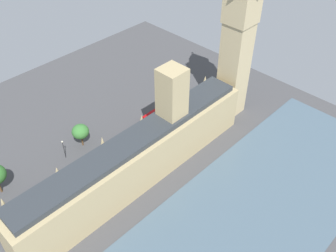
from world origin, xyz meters
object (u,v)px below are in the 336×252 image
object	(u,v)px
car_black_far_end	(82,173)
pedestrian_under_trees	(182,120)
pedestrian_kerbside	(169,132)
clock_tower	(238,35)
pedestrian_trailing	(48,213)
car_blue_by_river_gate	(34,191)
street_lamp_near_tower	(63,146)
plane_tree_corner	(80,132)
double_decker_bus_midblock	(156,116)
parliament_building	(140,154)

from	to	relation	value
car_black_far_end	pedestrian_under_trees	distance (m)	39.34
pedestrian_kerbside	pedestrian_under_trees	xyz separation A→B (m)	(0.93, -7.57, -0.00)
clock_tower	pedestrian_trailing	xyz separation A→B (m)	(6.53, 70.71, -28.85)
car_blue_by_river_gate	street_lamp_near_tower	world-z (taller)	street_lamp_near_tower
plane_tree_corner	double_decker_bus_midblock	bearing A→B (deg)	-109.37
pedestrian_kerbside	plane_tree_corner	distance (m)	28.99
clock_tower	double_decker_bus_midblock	distance (m)	38.13
pedestrian_trailing	plane_tree_corner	bearing A→B (deg)	-144.22
double_decker_bus_midblock	car_black_far_end	distance (m)	32.72
car_black_far_end	pedestrian_kerbside	world-z (taller)	car_black_far_end
car_blue_by_river_gate	pedestrian_under_trees	distance (m)	53.48
pedestrian_kerbside	street_lamp_near_tower	size ratio (longest dim) A/B	0.24
car_blue_by_river_gate	pedestrian_kerbside	size ratio (longest dim) A/B	2.80
double_decker_bus_midblock	parliament_building	bearing A→B (deg)	124.51
car_black_far_end	car_blue_by_river_gate	bearing A→B (deg)	-109.49
parliament_building	pedestrian_under_trees	size ratio (longest dim) A/B	48.31
clock_tower	pedestrian_under_trees	size ratio (longest dim) A/B	35.03
car_black_far_end	pedestrian_trailing	bearing A→B (deg)	-73.37
parliament_building	pedestrian_trailing	bearing A→B (deg)	75.05
street_lamp_near_tower	plane_tree_corner	bearing A→B (deg)	-82.85
pedestrian_under_trees	street_lamp_near_tower	distance (m)	41.07
street_lamp_near_tower	car_blue_by_river_gate	bearing A→B (deg)	111.57
double_decker_bus_midblock	plane_tree_corner	bearing A→B (deg)	69.41
plane_tree_corner	clock_tower	bearing A→B (deg)	-115.24
parliament_building	double_decker_bus_midblock	xyz separation A→B (m)	(14.61, -20.32, -5.88)
car_blue_by_river_gate	street_lamp_near_tower	distance (m)	16.07
pedestrian_kerbside	double_decker_bus_midblock	bearing A→B (deg)	-14.55
double_decker_bus_midblock	car_black_far_end	world-z (taller)	double_decker_bus_midblock
pedestrian_kerbside	car_blue_by_river_gate	bearing A→B (deg)	71.87
pedestrian_trailing	street_lamp_near_tower	distance (m)	22.20
double_decker_bus_midblock	car_blue_by_river_gate	bearing A→B (deg)	86.26
parliament_building	car_black_far_end	distance (m)	19.15
double_decker_bus_midblock	car_blue_by_river_gate	distance (m)	46.39
double_decker_bus_midblock	street_lamp_near_tower	world-z (taller)	street_lamp_near_tower
car_blue_by_river_gate	pedestrian_trailing	bearing A→B (deg)	172.55
clock_tower	double_decker_bus_midblock	size ratio (longest dim) A/B	5.41
pedestrian_trailing	plane_tree_corner	distance (m)	28.37
street_lamp_near_tower	double_decker_bus_midblock	bearing A→B (deg)	-103.73
clock_tower	double_decker_bus_midblock	world-z (taller)	clock_tower
plane_tree_corner	pedestrian_under_trees	bearing A→B (deg)	-116.00
car_blue_by_river_gate	plane_tree_corner	world-z (taller)	plane_tree_corner
pedestrian_kerbside	pedestrian_trailing	size ratio (longest dim) A/B	1.04
parliament_building	clock_tower	bearing A→B (deg)	-89.02
parliament_building	car_blue_by_river_gate	distance (m)	31.80
pedestrian_trailing	plane_tree_corner	size ratio (longest dim) A/B	0.20
car_black_far_end	car_blue_by_river_gate	distance (m)	14.31
car_black_far_end	pedestrian_trailing	distance (m)	15.86
pedestrian_trailing	street_lamp_near_tower	bearing A→B (deg)	-135.36
clock_tower	pedestrian_under_trees	distance (m)	34.10
pedestrian_trailing	street_lamp_near_tower	world-z (taller)	street_lamp_near_tower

